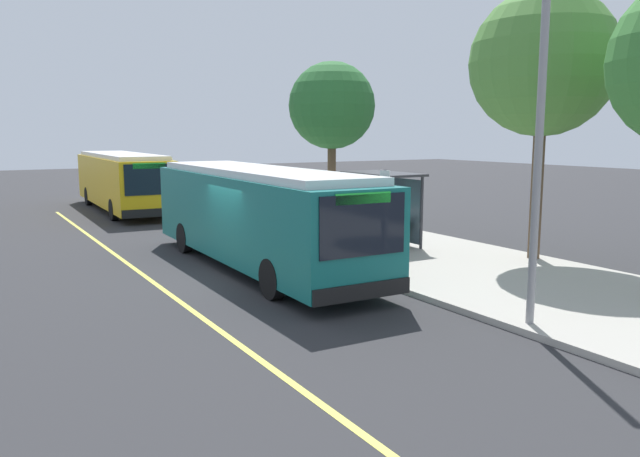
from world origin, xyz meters
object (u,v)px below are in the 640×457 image
object	(u,v)px
waiting_bench	(390,230)
pedestrian_commuter	(366,221)
transit_bus_main	(257,214)
route_sign_post	(385,205)
transit_bus_second	(122,179)

from	to	relation	value
waiting_bench	pedestrian_commuter	world-z (taller)	pedestrian_commuter
transit_bus_main	route_sign_post	xyz separation A→B (m)	(2.56, 2.73, 0.34)
transit_bus_second	route_sign_post	size ratio (longest dim) A/B	4.22
transit_bus_main	transit_bus_second	bearing A→B (deg)	-179.51
route_sign_post	pedestrian_commuter	distance (m)	2.87
route_sign_post	waiting_bench	bearing A→B (deg)	140.72
transit_bus_second	route_sign_post	distance (m)	18.95
transit_bus_second	waiting_bench	world-z (taller)	transit_bus_second
transit_bus_second	pedestrian_commuter	world-z (taller)	transit_bus_second
route_sign_post	pedestrian_commuter	size ratio (longest dim) A/B	1.66
transit_bus_second	pedestrian_commuter	xyz separation A→B (m)	(16.23, 3.97, -0.50)
transit_bus_second	waiting_bench	xyz separation A→B (m)	(15.65, 5.38, -0.98)
transit_bus_main	route_sign_post	size ratio (longest dim) A/B	4.05
waiting_bench	route_sign_post	size ratio (longest dim) A/B	0.57
pedestrian_commuter	transit_bus_main	bearing A→B (deg)	-90.85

